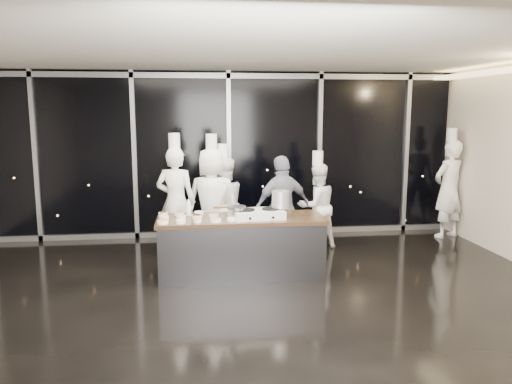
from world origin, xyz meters
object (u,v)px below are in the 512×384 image
chef_left (212,201)px  chef_side (448,188)px  guest (282,207)px  frying_pan (236,208)px  chef_center (223,204)px  stove (258,214)px  chef_right (317,205)px  demo_counter (241,247)px  stock_pot (280,199)px  chef_far_left (176,201)px

chef_left → chef_side: size_ratio=0.97×
chef_left → guest: chef_left is taller
frying_pan → chef_center: 1.45m
stove → guest: guest is taller
chef_right → demo_counter: bearing=27.2°
chef_center → chef_side: chef_side is taller
stock_pot → chef_left: size_ratio=0.12×
frying_pan → chef_right: chef_right is taller
chef_center → guest: size_ratio=1.10×
demo_counter → chef_right: chef_right is taller
chef_far_left → chef_right: chef_far_left is taller
frying_pan → chef_center: size_ratio=0.26×
stock_pot → chef_center: chef_center is taller
stock_pot → guest: (0.20, 0.94, -0.30)m
stock_pot → frying_pan: bearing=-175.3°
stock_pot → chef_left: (-0.96, 1.26, -0.23)m
demo_counter → frying_pan: 0.62m
chef_center → chef_right: (1.67, 0.06, -0.07)m
guest → chef_far_left: bearing=-29.3°
frying_pan → chef_right: 2.18m
chef_center → chef_far_left: bearing=-11.9°
demo_counter → guest: 1.25m
frying_pan → guest: guest is taller
stock_pot → chef_center: size_ratio=0.13×
stock_pot → chef_far_left: chef_far_left is taller
stove → chef_side: (3.95, 1.91, -0.00)m
chef_center → demo_counter: bearing=77.3°
chef_left → stove: bearing=130.9°
demo_counter → stove: (0.25, -0.09, 0.51)m
chef_far_left → chef_side: chef_side is taller
stock_pot → chef_side: bearing=27.3°
stove → guest: size_ratio=0.44×
stove → chef_far_left: (-1.24, 1.29, -0.02)m
stock_pot → chef_right: size_ratio=0.14×
demo_counter → chef_left: size_ratio=1.19×
chef_right → chef_left: bearing=-10.6°
stove → chef_center: bearing=102.7°
chef_far_left → chef_center: chef_far_left is taller
chef_center → stove: bearing=86.5°
chef_center → chef_side: size_ratio=0.89×
demo_counter → chef_center: (-0.18, 1.33, 0.39)m
frying_pan → chef_left: chef_left is taller
frying_pan → chef_side: 4.69m
chef_right → chef_side: size_ratio=0.82×
stock_pot → chef_side: chef_side is taller
frying_pan → guest: size_ratio=0.28×
chef_center → chef_left: bearing=9.3°
frying_pan → chef_right: (1.57, 1.48, -0.29)m
chef_right → chef_side: (2.71, 0.44, 0.19)m
stove → chef_center: size_ratio=0.40×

